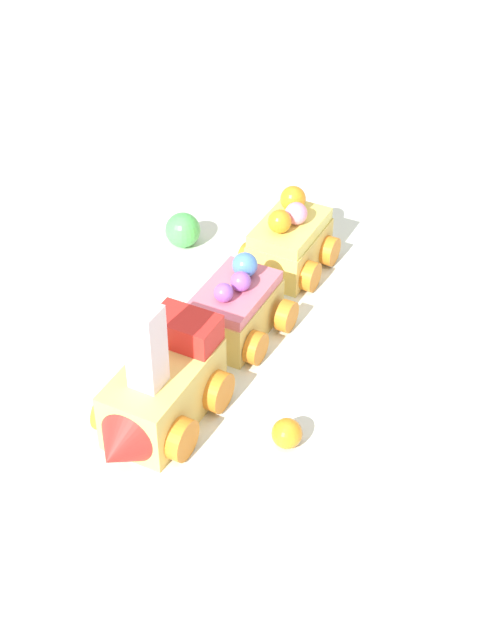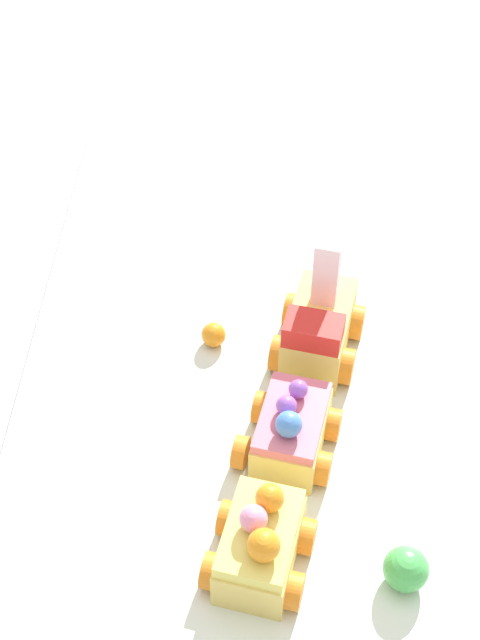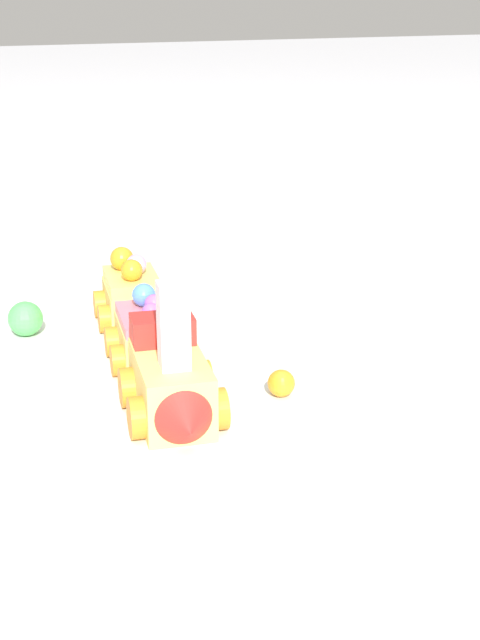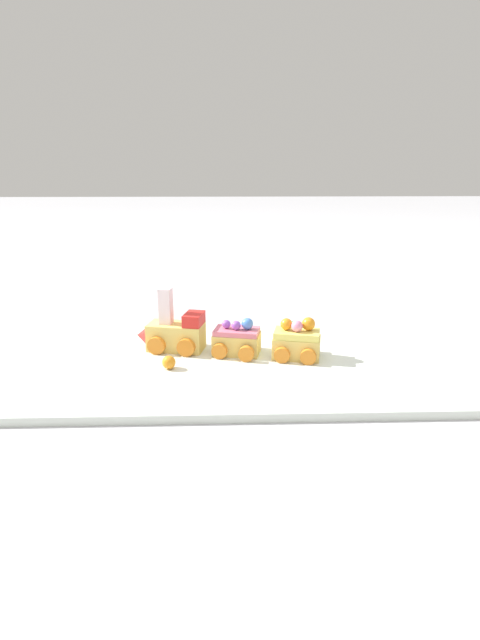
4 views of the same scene
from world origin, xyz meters
name	(u,v)px [view 4 (image 4 of 4)]	position (x,y,z in m)	size (l,w,h in m)	color
ground_plane	(220,369)	(0.00, 0.00, 0.00)	(10.00, 10.00, 0.00)	#B2B2B7
display_board	(220,365)	(0.00, 0.00, 0.01)	(0.81, 0.36, 0.01)	silver
cake_train_locomotive	(172,333)	(0.08, -0.06, 0.04)	(0.12, 0.08, 0.10)	#EACC66
cake_car_strawberry	(237,341)	(-0.03, -0.04, 0.03)	(0.08, 0.08, 0.06)	#EACC66
cake_car_lemon	(297,343)	(-0.12, -0.02, 0.04)	(0.08, 0.08, 0.07)	#EACC66
gumball_green	(294,330)	(-0.13, -0.11, 0.03)	(0.03, 0.03, 0.03)	#4CBC56
gumball_orange	(169,362)	(0.08, 0.03, 0.02)	(0.02, 0.02, 0.02)	orange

